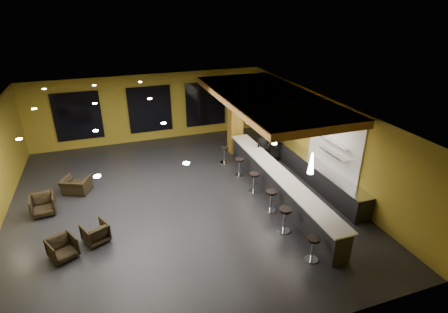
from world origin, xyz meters
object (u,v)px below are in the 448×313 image
object	(u,v)px
staff_a	(263,149)
bar_stool_4	(239,165)
bar_counter	(278,185)
staff_c	(275,142)
pendant_0	(311,163)
bar_stool_1	(285,217)
armchair_a	(63,248)
bar_stool_0	(313,246)
prep_counter	(316,173)
armchair_b	(95,233)
staff_b	(275,145)
bar_stool_5	(224,153)
armchair_d	(76,185)
pendant_1	(275,135)
bar_stool_3	(254,180)
armchair_c	(43,205)
pendant_2	(249,115)
bar_stool_2	(271,198)
column	(235,118)

from	to	relation	value
staff_a	bar_stool_4	world-z (taller)	staff_a
bar_counter	staff_c	distance (m)	3.35
pendant_0	bar_stool_1	xyz separation A→B (m)	(-0.79, -0.02, -1.80)
armchair_a	bar_stool_0	bearing A→B (deg)	-47.31
prep_counter	armchair_b	xyz separation A→B (m)	(-8.62, -1.06, -0.10)
staff_b	armchair_b	distance (m)	8.80
bar_stool_5	pendant_0	bearing A→B (deg)	-80.34
armchair_d	pendant_1	bearing A→B (deg)	-173.53
bar_stool_3	bar_stool_5	bearing A→B (deg)	94.59
staff_b	armchair_d	world-z (taller)	staff_b
armchair_c	bar_stool_4	distance (m)	7.62
bar_stool_4	staff_c	bearing A→B (deg)	23.39
staff_c	bar_stool_0	xyz separation A→B (m)	(-2.03, -6.54, -0.44)
bar_stool_0	pendant_0	bearing A→B (deg)	66.19
bar_stool_3	pendant_2	bearing A→B (deg)	73.33
bar_stool_2	bar_counter	bearing A→B (deg)	49.58
pendant_2	bar_stool_2	size ratio (longest dim) A/B	0.86
bar_counter	bar_stool_1	xyz separation A→B (m)	(-0.79, -2.02, 0.05)
staff_c	armchair_b	xyz separation A→B (m)	(-7.98, -3.59, -0.61)
armchair_a	bar_stool_4	size ratio (longest dim) A/B	0.94
bar_stool_5	bar_stool_3	bearing A→B (deg)	-85.41
armchair_c	bar_stool_2	size ratio (longest dim) A/B	1.00
column	staff_b	bearing A→B (deg)	-48.44
pendant_0	armchair_b	size ratio (longest dim) A/B	0.97
staff_a	bar_stool_3	distance (m)	2.20
pendant_1	bar_stool_1	bearing A→B (deg)	-107.38
bar_counter	column	bearing A→B (deg)	90.00
staff_b	armchair_d	bearing A→B (deg)	174.79
staff_a	armchair_a	world-z (taller)	staff_a
staff_a	armchair_d	world-z (taller)	staff_a
pendant_2	armchair_b	world-z (taller)	pendant_2
pendant_2	armchair_a	distance (m)	8.78
bar_stool_1	bar_stool_0	bearing A→B (deg)	-85.53
staff_a	bar_stool_1	xyz separation A→B (m)	(-1.29, -4.45, -0.37)
staff_c	bar_stool_2	world-z (taller)	staff_c
pendant_2	bar_stool_2	xyz separation A→B (m)	(-0.67, -3.79, -1.83)
armchair_c	bar_stool_1	bearing A→B (deg)	-31.29
pendant_2	armchair_a	xyz separation A→B (m)	(-7.54, -4.03, -2.02)
bar_stool_3	bar_stool_4	bearing A→B (deg)	91.39
pendant_1	pendant_2	xyz separation A→B (m)	(0.00, 2.50, 0.00)
staff_a	bar_stool_3	xyz separation A→B (m)	(-1.21, -1.80, -0.40)
staff_b	bar_stool_0	xyz separation A→B (m)	(-2.07, -6.54, -0.26)
armchair_b	armchair_c	distance (m)	2.81
pendant_0	pendant_1	world-z (taller)	same
armchair_c	bar_stool_1	xyz separation A→B (m)	(7.56, -3.68, 0.18)
armchair_d	bar_stool_1	size ratio (longest dim) A/B	1.15
bar_stool_4	bar_stool_5	size ratio (longest dim) A/B	1.00
staff_a	bar_stool_4	xyz separation A→B (m)	(-1.24, -0.32, -0.42)
staff_b	armchair_c	bearing A→B (deg)	-178.37
prep_counter	armchair_d	bearing A→B (deg)	165.80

